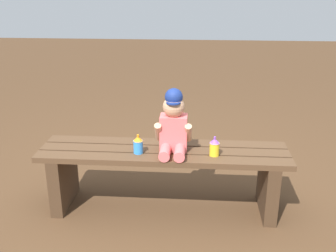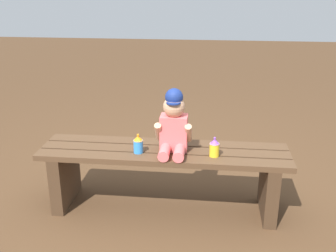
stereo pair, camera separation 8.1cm
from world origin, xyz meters
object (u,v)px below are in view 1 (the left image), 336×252
object	(u,v)px
child_figure	(173,125)
sippy_cup_right	(214,147)
park_bench	(164,168)
sippy_cup_left	(138,144)

from	to	relation	value
child_figure	sippy_cup_right	xyz separation A→B (m)	(0.26, -0.05, -0.12)
park_bench	sippy_cup_left	size ratio (longest dim) A/B	12.89
child_figure	sippy_cup_right	world-z (taller)	child_figure
park_bench	sippy_cup_right	world-z (taller)	sippy_cup_right
park_bench	sippy_cup_left	bearing A→B (deg)	-156.55
park_bench	sippy_cup_left	xyz separation A→B (m)	(-0.15, -0.07, 0.19)
sippy_cup_left	sippy_cup_right	xyz separation A→B (m)	(0.47, 0.00, 0.00)
sippy_cup_left	child_figure	bearing A→B (deg)	13.97
sippy_cup_left	sippy_cup_right	world-z (taller)	same
park_bench	child_figure	bearing A→B (deg)	-11.60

